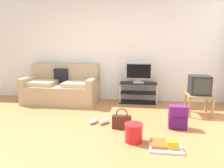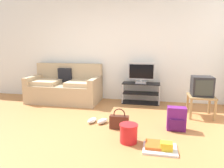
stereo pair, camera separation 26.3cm
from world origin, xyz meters
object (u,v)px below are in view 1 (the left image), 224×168
at_px(floor_tray, 165,146).
at_px(tv_stand, 138,93).
at_px(crt_tv, 199,85).
at_px(cleaning_bucket, 134,132).
at_px(side_table, 199,98).
at_px(backpack, 178,117).
at_px(couch, 62,88).
at_px(handbag, 122,121).
at_px(flat_tv, 139,73).
at_px(sneakers_pair, 99,121).

bearing_deg(floor_tray, tv_stand, 100.10).
relative_size(crt_tv, cleaning_bucket, 1.40).
relative_size(tv_stand, floor_tray, 1.98).
bearing_deg(tv_stand, side_table, -31.40).
relative_size(backpack, floor_tray, 0.87).
bearing_deg(couch, handbag, -42.39).
bearing_deg(tv_stand, cleaning_bucket, -90.86).
bearing_deg(crt_tv, cleaning_bucket, -131.48).
bearing_deg(backpack, flat_tv, 137.33).
height_order(couch, flat_tv, flat_tv).
height_order(couch, cleaning_bucket, couch).
xyz_separation_m(backpack, floor_tray, (-0.29, -0.77, -0.16)).
bearing_deg(tv_stand, couch, -174.05).
relative_size(crt_tv, handbag, 1.08).
relative_size(flat_tv, handbag, 1.76).
bearing_deg(backpack, floor_tray, -87.57).
bearing_deg(backpack, cleaning_bucket, -117.09).
bearing_deg(tv_stand, backpack, -65.96).
xyz_separation_m(couch, crt_tv, (3.17, -0.55, 0.28)).
bearing_deg(side_table, backpack, -123.69).
bearing_deg(cleaning_bucket, flat_tv, 89.13).
bearing_deg(tv_stand, sneakers_pair, -114.35).
distance_m(handbag, sneakers_pair, 0.48).
xyz_separation_m(crt_tv, cleaning_bucket, (-1.28, -1.45, -0.48)).
bearing_deg(handbag, couch, 137.61).
bearing_deg(backpack, side_table, 79.29).
bearing_deg(flat_tv, floor_tray, -79.80).
xyz_separation_m(tv_stand, side_table, (1.25, -0.76, 0.11)).
distance_m(couch, tv_stand, 1.93).
xyz_separation_m(side_table, crt_tv, (0.00, 0.02, 0.26)).
distance_m(handbag, floor_tray, 0.92).
relative_size(tv_stand, side_table, 1.84).
height_order(crt_tv, handbag, crt_tv).
xyz_separation_m(crt_tv, handbag, (-1.51, -0.97, -0.50)).
xyz_separation_m(handbag, floor_tray, (0.67, -0.63, -0.09)).
xyz_separation_m(couch, side_table, (3.17, -0.56, 0.01)).
height_order(backpack, floor_tray, backpack).
bearing_deg(floor_tray, flat_tv, 100.20).
distance_m(crt_tv, floor_tray, 1.90).
relative_size(couch, tv_stand, 1.94).
relative_size(tv_stand, backpack, 2.28).
bearing_deg(crt_tv, backpack, -123.18).
relative_size(couch, sneakers_pair, 4.43).
relative_size(couch, backpack, 4.42).
bearing_deg(side_table, floor_tray, -117.73).
relative_size(flat_tv, side_table, 1.29).
xyz_separation_m(couch, flat_tv, (1.92, 0.18, 0.40)).
height_order(handbag, floor_tray, handbag).
bearing_deg(backpack, tv_stand, 137.02).
height_order(flat_tv, backpack, flat_tv).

